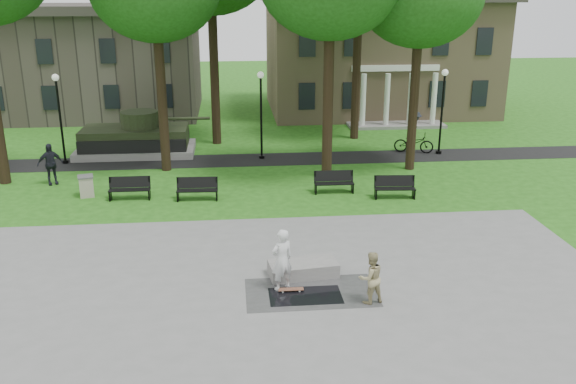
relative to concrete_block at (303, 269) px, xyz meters
name	(u,v)px	position (x,y,z in m)	size (l,w,h in m)	color
ground	(267,249)	(-1.05, 2.24, -0.24)	(120.00, 120.00, 0.00)	#215514
plaza	(278,320)	(-1.05, -2.76, -0.23)	(22.00, 16.00, 0.02)	gray
footpath	(253,160)	(-1.05, 14.24, -0.24)	(44.00, 2.60, 0.01)	black
building_right	(377,52)	(8.95, 28.24, 4.10)	(17.00, 12.00, 8.60)	#9E8460
building_left	(94,64)	(-12.05, 28.74, 3.35)	(15.00, 10.00, 7.20)	#4C443D
lamp_left	(59,112)	(-11.05, 14.54, 2.55)	(0.36, 0.36, 4.73)	black
lamp_mid	(261,108)	(-0.55, 14.54, 2.55)	(0.36, 0.36, 4.73)	black
lamp_right	(442,105)	(9.45, 14.54, 2.55)	(0.36, 0.36, 4.73)	black
tank_monument	(136,139)	(-7.51, 16.24, 0.61)	(7.45, 3.40, 2.40)	gray
puddle	(305,296)	(-0.10, -1.42, -0.22)	(2.20, 1.20, 0.00)	black
concrete_block	(303,269)	(0.00, 0.00, 0.00)	(2.20, 1.00, 0.45)	gray
skateboard	(291,290)	(-0.51, -1.07, -0.19)	(0.78, 0.20, 0.07)	brown
skateboarder	(282,260)	(-0.77, -0.90, 0.77)	(0.72, 0.47, 1.98)	silver
friend_watching	(371,278)	(1.75, -1.98, 0.58)	(0.78, 0.61, 1.61)	tan
pedestrian_walker	(50,164)	(-10.75, 10.83, 0.75)	(1.17, 0.49, 1.99)	black
cyclist	(414,136)	(8.10, 14.95, 0.72)	(2.32, 1.41, 2.37)	black
park_bench_0	(130,188)	(-6.73, 8.29, 0.28)	(1.80, 0.53, 1.00)	black
park_bench_1	(197,188)	(-3.75, 7.92, 0.28)	(1.81, 0.58, 1.00)	black
park_bench_2	(334,181)	(2.40, 8.34, 0.28)	(1.81, 0.55, 1.00)	black
park_bench_3	(394,186)	(4.96, 7.34, 0.28)	(1.83, 0.65, 1.00)	black
trash_bin	(86,186)	(-8.72, 8.84, 0.24)	(0.80, 0.80, 0.96)	#A79F8A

